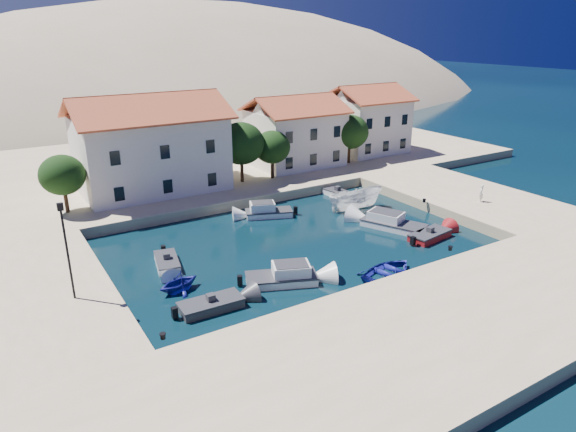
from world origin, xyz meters
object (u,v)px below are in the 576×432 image
object	(u,v)px
rowboat_south	(388,275)
boat_east	(355,209)
lamppost	(66,242)
building_right	(367,118)
building_left	(150,142)
pedestrian	(481,193)
building_mid	(295,130)
cabin_cruiser_south	(281,277)
cabin_cruiser_east	(394,223)

from	to	relation	value
rowboat_south	boat_east	xyz separation A→B (m)	(7.01, 12.55, 0.00)
lamppost	boat_east	xyz separation A→B (m)	(27.08, 6.10, -4.75)
building_right	rowboat_south	distance (m)	36.03
building_left	pedestrian	world-z (taller)	building_left
building_mid	pedestrian	world-z (taller)	building_mid
building_mid	pedestrian	size ratio (longest dim) A/B	6.25
building_mid	building_right	xyz separation A→B (m)	(12.00, 1.00, 0.25)
building_left	cabin_cruiser_south	bearing A→B (deg)	-86.48
lamppost	cabin_cruiser_south	world-z (taller)	lamppost
cabin_cruiser_east	boat_east	distance (m)	5.84
building_left	cabin_cruiser_east	bearing A→B (deg)	-52.24
cabin_cruiser_south	building_right	bearing A→B (deg)	63.79
pedestrian	boat_east	bearing A→B (deg)	-71.14
building_right	boat_east	xyz separation A→B (m)	(-14.42, -15.90, -5.47)
building_mid	building_left	bearing A→B (deg)	-176.82
building_left	lamppost	xyz separation A→B (m)	(-11.50, -20.00, -1.18)
building_right	lamppost	distance (m)	46.98
building_left	building_mid	bearing A→B (deg)	3.18
cabin_cruiser_east	boat_east	world-z (taller)	cabin_cruiser_east
cabin_cruiser_east	pedestrian	world-z (taller)	pedestrian
building_left	building_mid	size ratio (longest dim) A/B	1.40
boat_east	pedestrian	world-z (taller)	pedestrian
cabin_cruiser_south	pedestrian	bearing A→B (deg)	28.59
building_left	rowboat_south	xyz separation A→B (m)	(8.57, -26.44, -5.94)
building_mid	pedestrian	bearing A→B (deg)	-71.07
cabin_cruiser_south	rowboat_south	bearing A→B (deg)	-1.00
lamppost	pedestrian	bearing A→B (deg)	-1.06
building_right	cabin_cruiser_east	bearing A→B (deg)	-124.17
cabin_cruiser_south	rowboat_south	world-z (taller)	cabin_cruiser_south
building_right	cabin_cruiser_south	size ratio (longest dim) A/B	1.76
building_left	building_mid	xyz separation A→B (m)	(18.00, 1.00, -0.71)
lamppost	pedestrian	xyz separation A→B (m)	(36.94, -0.68, -2.91)
rowboat_south	pedestrian	xyz separation A→B (m)	(16.86, 5.76, 1.84)
lamppost	rowboat_south	bearing A→B (deg)	-17.80
lamppost	pedestrian	world-z (taller)	lamppost
cabin_cruiser_east	building_right	bearing A→B (deg)	-58.27
building_right	cabin_cruiser_south	xyz separation A→B (m)	(-28.56, -25.39, -5.00)
building_mid	lamppost	xyz separation A→B (m)	(-29.50, -21.00, -0.47)
rowboat_south	boat_east	world-z (taller)	boat_east
lamppost	building_left	bearing A→B (deg)	60.10
building_mid	cabin_cruiser_east	distance (m)	21.42
cabin_cruiser_east	building_mid	bearing A→B (deg)	-31.63
building_left	boat_east	world-z (taller)	building_left
building_left	boat_east	distance (m)	21.71
cabin_cruiser_south	pedestrian	world-z (taller)	pedestrian
lamppost	cabin_cruiser_east	bearing A→B (deg)	0.63
cabin_cruiser_south	rowboat_south	size ratio (longest dim) A/B	1.15
building_left	cabin_cruiser_south	xyz separation A→B (m)	(1.44, -23.39, -5.46)
building_left	building_right	size ratio (longest dim) A/B	1.56
lamppost	boat_east	bearing A→B (deg)	12.70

